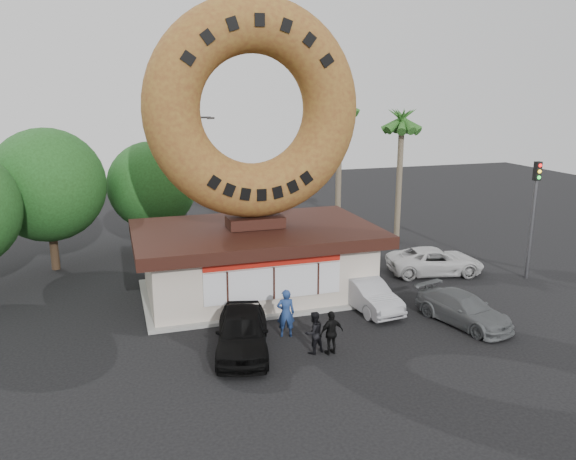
% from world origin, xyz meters
% --- Properties ---
extents(ground, '(90.00, 90.00, 0.00)m').
position_xyz_m(ground, '(0.00, 0.00, 0.00)').
color(ground, black).
rests_on(ground, ground).
extents(donut_shop, '(11.20, 7.20, 3.80)m').
position_xyz_m(donut_shop, '(0.00, 5.98, 1.77)').
color(donut_shop, '#BEB2A2').
rests_on(donut_shop, ground).
extents(giant_donut, '(9.74, 2.48, 9.74)m').
position_xyz_m(giant_donut, '(0.00, 6.00, 8.67)').
color(giant_donut, olive).
rests_on(giant_donut, donut_shop).
extents(tree_west, '(6.00, 6.00, 7.65)m').
position_xyz_m(tree_west, '(-9.50, 13.00, 4.64)').
color(tree_west, '#473321').
rests_on(tree_west, ground).
extents(tree_mid, '(5.20, 5.20, 6.63)m').
position_xyz_m(tree_mid, '(-4.00, 15.00, 4.02)').
color(tree_mid, '#473321').
rests_on(tree_mid, ground).
extents(palm_near, '(2.60, 2.60, 9.75)m').
position_xyz_m(palm_near, '(7.50, 14.00, 8.41)').
color(palm_near, '#726651').
rests_on(palm_near, ground).
extents(palm_far, '(2.60, 2.60, 8.75)m').
position_xyz_m(palm_far, '(11.00, 12.50, 7.48)').
color(palm_far, '#726651').
rests_on(palm_far, ground).
extents(street_lamp, '(2.11, 0.20, 8.00)m').
position_xyz_m(street_lamp, '(-1.86, 16.00, 4.48)').
color(street_lamp, '#59595E').
rests_on(street_lamp, ground).
extents(traffic_signal, '(0.30, 0.38, 6.07)m').
position_xyz_m(traffic_signal, '(14.00, 3.99, 3.87)').
color(traffic_signal, '#59595E').
rests_on(traffic_signal, ground).
extents(person_left, '(0.80, 0.61, 1.95)m').
position_xyz_m(person_left, '(-0.07, 0.98, 0.98)').
color(person_left, navy).
rests_on(person_left, ground).
extents(person_center, '(0.93, 0.81, 1.62)m').
position_xyz_m(person_center, '(0.48, -0.72, 0.81)').
color(person_center, black).
rests_on(person_center, ground).
extents(person_right, '(1.04, 0.59, 1.68)m').
position_xyz_m(person_right, '(1.07, -1.00, 0.84)').
color(person_right, black).
rests_on(person_right, ground).
extents(car_black, '(2.96, 5.04, 1.61)m').
position_xyz_m(car_black, '(-2.02, 0.16, 0.80)').
color(car_black, black).
rests_on(car_black, ground).
extents(car_silver, '(1.91, 4.31, 1.38)m').
position_xyz_m(car_silver, '(4.25, 2.68, 0.69)').
color(car_silver, '#9F9FA4').
rests_on(car_silver, ground).
extents(car_grey, '(2.85, 4.68, 1.27)m').
position_xyz_m(car_grey, '(7.39, -0.05, 0.63)').
color(car_grey, slate).
rests_on(car_grey, ground).
extents(car_white, '(5.40, 3.29, 1.40)m').
position_xyz_m(car_white, '(9.82, 6.06, 0.70)').
color(car_white, silver).
rests_on(car_white, ground).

